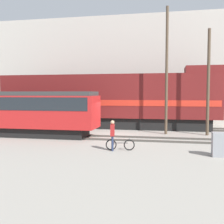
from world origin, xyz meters
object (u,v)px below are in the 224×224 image
bicycle (120,145)px  utility_pole_center (167,71)px  freight_locomotive (109,100)px  streetcar (12,111)px  utility_pole_right (208,82)px  signal_box (219,145)px  person (112,132)px

bicycle → utility_pole_center: 8.50m
freight_locomotive → streetcar: bearing=-134.1°
utility_pole_center → streetcar: bearing=-164.6°
bicycle → utility_pole_right: 9.43m
bicycle → signal_box: size_ratio=1.34×
person → utility_pole_right: (5.86, 6.97, 2.93)m
streetcar → person: (8.36, -3.89, -0.86)m
freight_locomotive → person: 10.44m
utility_pole_right → utility_pole_center: bearing=180.0°
streetcar → signal_box: size_ratio=10.70×
bicycle → signal_box: signal_box is taller
person → signal_box: (5.52, -0.29, -0.42)m
freight_locomotive → bicycle: (2.78, -9.85, -2.21)m
bicycle → person: size_ratio=0.95×
signal_box → person: bearing=177.0°
person → utility_pole_center: 8.44m
bicycle → utility_pole_right: size_ratio=0.20×
utility_pole_center → utility_pole_right: 3.18m
utility_pole_center → signal_box: bearing=-69.6°
utility_pole_right → freight_locomotive: bearing=159.5°
bicycle → utility_pole_center: utility_pole_center is taller
streetcar → utility_pole_right: utility_pole_right is taller
streetcar → signal_box: bearing=-16.8°
person → utility_pole_right: size_ratio=0.21×
freight_locomotive → signal_box: 13.15m
streetcar → utility_pole_right: size_ratio=1.62×
streetcar → utility_pole_right: bearing=12.2°
person → utility_pole_center: (2.81, 6.97, 3.83)m
person → signal_box: size_ratio=1.40×
bicycle → person: (-0.40, -0.21, 0.71)m
freight_locomotive → utility_pole_right: 8.92m
streetcar → utility_pole_center: size_ratio=1.32×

